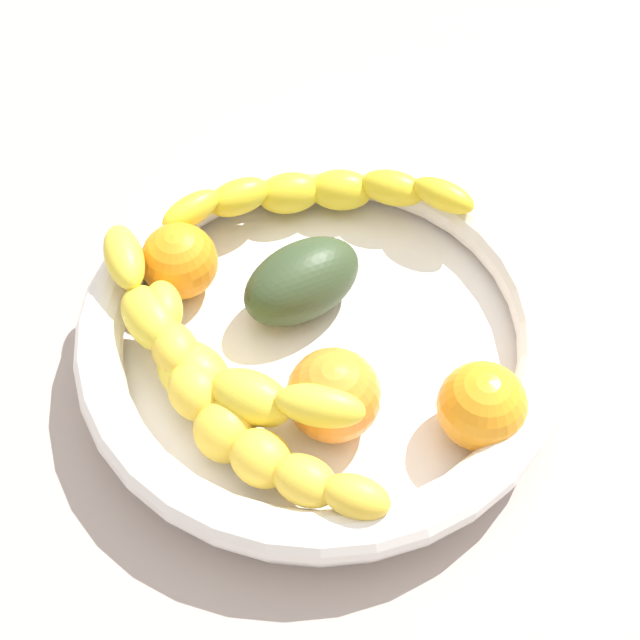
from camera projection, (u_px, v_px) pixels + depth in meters
kitchen_counter at (320, 369)px, 72.14cm from camera, size 120.00×120.00×3.00cm
fruit_bowl at (320, 337)px, 68.69cm from camera, size 35.52×35.52×5.38cm
banana_draped_left at (234, 417)px, 62.29cm from camera, size 10.01×24.36×5.23cm
banana_draped_right at (316, 194)px, 74.30cm from camera, size 16.38×19.78×4.79cm
banana_arching_top at (202, 354)px, 64.56cm from camera, size 9.31×25.30×6.48cm
orange_front at (334, 395)px, 62.93cm from camera, size 6.51×6.51×6.51cm
orange_mid_left at (179, 261)px, 70.32cm from camera, size 5.86×5.86×5.86cm
orange_mid_right at (485, 402)px, 62.84cm from camera, size 6.14×6.14×6.14cm
avocado_dark at (302, 281)px, 69.33cm from camera, size 11.04×8.93×5.63cm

